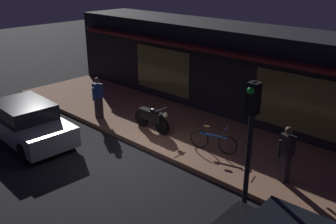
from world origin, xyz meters
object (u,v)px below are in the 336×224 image
Objects in this scene: motorcycle at (152,118)px; parked_car_near at (27,122)px; bicycle_parked at (213,141)px; person_bystander at (286,153)px; person_photographer at (98,97)px; traffic_light_pole at (250,132)px.

motorcycle is 4.46m from parked_car_near.
parked_car_near reaches higher than bicycle_parked.
person_bystander is (2.57, -0.12, 0.52)m from bicycle_parked.
traffic_light_pole reaches higher than person_photographer.
person_photographer is 0.46× the size of traffic_light_pole.
bicycle_parked is 0.39× the size of parked_car_near.
person_photographer and person_bystander have the same top height.
traffic_light_pole is at bearing -41.58° from bicycle_parked.
motorcycle is at bearing 13.77° from person_photographer.
motorcycle reaches higher than bicycle_parked.
person_photographer is at bearing 168.25° from traffic_light_pole.
traffic_light_pole is at bearing -86.54° from person_bystander.
person_photographer reaches higher than motorcycle.
parked_car_near is (-5.51, -3.63, 0.20)m from bicycle_parked.
person_bystander is at bearing 23.44° from parked_car_near.
motorcycle is 2.54m from person_photographer.
motorcycle is 6.12m from traffic_light_pole.
person_bystander is at bearing -2.67° from bicycle_parked.
person_photographer is 0.40× the size of parked_car_near.
person_bystander is 2.71m from traffic_light_pole.
bicycle_parked is at bearing 138.42° from traffic_light_pole.
bicycle_parked is at bearing 3.86° from motorcycle.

